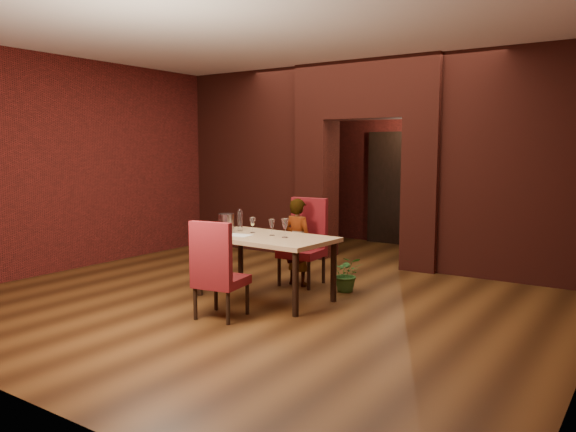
% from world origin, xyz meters
% --- Properties ---
extents(floor, '(8.00, 8.00, 0.00)m').
position_xyz_m(floor, '(0.00, 0.00, 0.00)').
color(floor, '#492A12').
rests_on(floor, ground).
extents(ceiling, '(7.00, 8.00, 0.04)m').
position_xyz_m(ceiling, '(0.00, 0.00, 3.20)').
color(ceiling, silver).
rests_on(ceiling, ground).
extents(wall_back, '(7.00, 0.04, 3.20)m').
position_xyz_m(wall_back, '(0.00, 4.00, 1.60)').
color(wall_back, maroon).
rests_on(wall_back, ground).
extents(wall_left, '(0.04, 8.00, 3.20)m').
position_xyz_m(wall_left, '(-3.50, 0.00, 1.60)').
color(wall_left, maroon).
rests_on(wall_left, ground).
extents(pillar_left, '(0.55, 0.55, 2.30)m').
position_xyz_m(pillar_left, '(-0.95, 2.00, 1.15)').
color(pillar_left, maroon).
rests_on(pillar_left, ground).
extents(pillar_right, '(0.55, 0.55, 2.30)m').
position_xyz_m(pillar_right, '(0.95, 2.00, 1.15)').
color(pillar_right, maroon).
rests_on(pillar_right, ground).
extents(lintel, '(2.45, 0.55, 0.90)m').
position_xyz_m(lintel, '(0.00, 2.00, 2.75)').
color(lintel, maroon).
rests_on(lintel, ground).
extents(wing_wall_left, '(2.28, 0.35, 3.20)m').
position_xyz_m(wing_wall_left, '(-2.36, 2.00, 1.60)').
color(wing_wall_left, maroon).
rests_on(wing_wall_left, ground).
extents(wing_wall_right, '(2.28, 0.35, 3.20)m').
position_xyz_m(wing_wall_right, '(2.36, 2.00, 1.60)').
color(wing_wall_right, maroon).
rests_on(wing_wall_right, ground).
extents(vent_panel, '(0.40, 0.03, 0.50)m').
position_xyz_m(vent_panel, '(-0.95, 1.71, 0.55)').
color(vent_panel, '#994D2C').
rests_on(vent_panel, ground).
extents(rear_door, '(0.90, 0.08, 2.10)m').
position_xyz_m(rear_door, '(-0.40, 3.94, 1.05)').
color(rear_door, black).
rests_on(rear_door, ground).
extents(rear_door_frame, '(1.02, 0.04, 2.22)m').
position_xyz_m(rear_door_frame, '(-0.40, 3.90, 1.05)').
color(rear_door_frame, black).
rests_on(rear_door_frame, ground).
extents(dining_table, '(1.71, 1.02, 0.78)m').
position_xyz_m(dining_table, '(-0.04, -0.73, 0.39)').
color(dining_table, tan).
rests_on(dining_table, ground).
extents(chair_far, '(0.57, 0.57, 1.16)m').
position_xyz_m(chair_far, '(-0.05, 0.12, 0.58)').
color(chair_far, maroon).
rests_on(chair_far, ground).
extents(chair_near, '(0.56, 0.56, 1.07)m').
position_xyz_m(chair_near, '(0.03, -1.62, 0.54)').
color(chair_near, maroon).
rests_on(chair_near, ground).
extents(person_seated, '(0.45, 0.32, 1.18)m').
position_xyz_m(person_seated, '(-0.08, 0.07, 0.59)').
color(person_seated, silver).
rests_on(person_seated, ground).
extents(wine_glass_a, '(0.08, 0.08, 0.20)m').
position_xyz_m(wine_glass_a, '(-0.31, -0.61, 0.88)').
color(wine_glass_a, white).
rests_on(wine_glass_a, dining_table).
extents(wine_glass_b, '(0.08, 0.08, 0.20)m').
position_xyz_m(wine_glass_b, '(0.02, -0.66, 0.88)').
color(wine_glass_b, white).
rests_on(wine_glass_b, dining_table).
extents(wine_glass_c, '(0.09, 0.09, 0.23)m').
position_xyz_m(wine_glass_c, '(0.25, -0.71, 0.89)').
color(wine_glass_c, white).
rests_on(wine_glass_c, dining_table).
extents(tasting_sheet, '(0.32, 0.25, 0.00)m').
position_xyz_m(tasting_sheet, '(-0.32, -0.88, 0.78)').
color(tasting_sheet, silver).
rests_on(tasting_sheet, dining_table).
extents(wine_bucket, '(0.20, 0.20, 0.24)m').
position_xyz_m(wine_bucket, '(-0.58, -0.81, 0.90)').
color(wine_bucket, '#AFAEB5').
rests_on(wine_bucket, dining_table).
extents(water_bottle, '(0.07, 0.07, 0.28)m').
position_xyz_m(water_bottle, '(-0.56, -0.56, 0.92)').
color(water_bottle, white).
rests_on(water_bottle, dining_table).
extents(potted_plant, '(0.53, 0.50, 0.47)m').
position_xyz_m(potted_plant, '(0.64, 0.13, 0.23)').
color(potted_plant, '#2D6126').
rests_on(potted_plant, ground).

